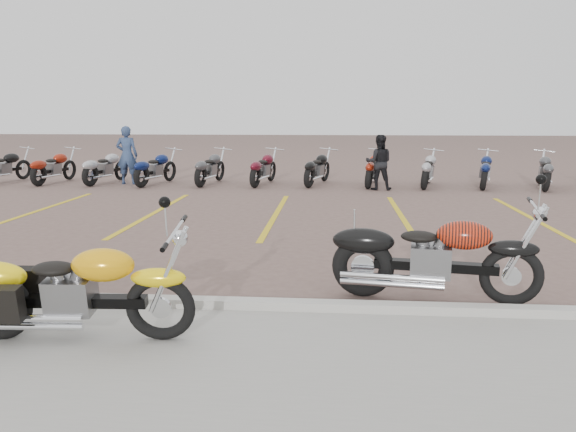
{
  "coord_description": "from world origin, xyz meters",
  "views": [
    {
      "loc": [
        1.24,
        -7.93,
        2.17
      ],
      "look_at": [
        0.61,
        -0.23,
        0.75
      ],
      "focal_mm": 35.0,
      "sensor_mm": 36.0,
      "label": 1
    }
  ],
  "objects_px": {
    "yellow_cruiser": "(72,294)",
    "person_b": "(379,162)",
    "person_a": "(127,155)",
    "flame_cruiser": "(429,261)"
  },
  "relations": [
    {
      "from": "flame_cruiser",
      "to": "person_a",
      "type": "xyz_separation_m",
      "value": [
        -7.49,
        10.48,
        0.41
      ]
    },
    {
      "from": "person_a",
      "to": "flame_cruiser",
      "type": "bearing_deg",
      "value": 121.87
    },
    {
      "from": "person_a",
      "to": "yellow_cruiser",
      "type": "bearing_deg",
      "value": 104.36
    },
    {
      "from": "person_b",
      "to": "person_a",
      "type": "bearing_deg",
      "value": -2.53
    },
    {
      "from": "yellow_cruiser",
      "to": "person_a",
      "type": "bearing_deg",
      "value": 105.11
    },
    {
      "from": "flame_cruiser",
      "to": "person_b",
      "type": "bearing_deg",
      "value": 98.0
    },
    {
      "from": "yellow_cruiser",
      "to": "person_b",
      "type": "xyz_separation_m",
      "value": [
        3.76,
        11.24,
        0.32
      ]
    },
    {
      "from": "flame_cruiser",
      "to": "person_b",
      "type": "xyz_separation_m",
      "value": [
        0.16,
        9.79,
        0.3
      ]
    },
    {
      "from": "yellow_cruiser",
      "to": "person_b",
      "type": "relative_size",
      "value": 1.45
    },
    {
      "from": "yellow_cruiser",
      "to": "flame_cruiser",
      "type": "xyz_separation_m",
      "value": [
        3.6,
        1.46,
        0.02
      ]
    }
  ]
}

